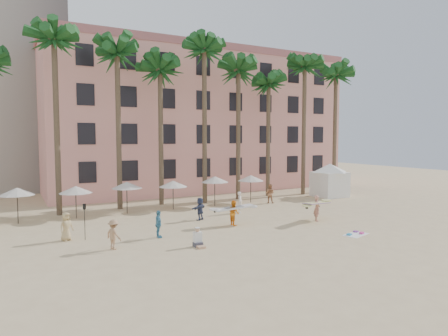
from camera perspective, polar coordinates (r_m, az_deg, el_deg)
The scene contains 11 objects.
ground at distance 24.69m, azimuth 5.67°, elevation -10.28°, with size 120.00×120.00×0.00m, color #D1B789.
pink_hotel at distance 50.15m, azimuth -4.35°, elevation 6.37°, with size 35.00×14.00×16.00m, color #F9A497.
palm_row at distance 38.06m, azimuth -6.67°, elevation 14.52°, with size 44.40×5.40×16.30m.
umbrella_row at distance 34.14m, azimuth -10.43°, elevation -2.28°, with size 22.50×2.70×2.73m.
cabana at distance 43.57m, azimuth 14.86°, elevation -1.28°, with size 4.63×4.63×3.50m.
beach_towel at distance 27.43m, azimuth 18.30°, elevation -8.93°, with size 2.01×1.48×0.14m.
carrier_yellow at distance 30.72m, azimuth 13.13°, elevation -5.41°, with size 3.23×1.90×1.96m.
carrier_white at distance 28.57m, azimuth 1.41°, elevation -6.29°, with size 3.01×0.96×1.78m.
beachgoers at distance 29.14m, azimuth -5.13°, elevation -6.27°, with size 19.95×10.15×1.82m.
paddle at distance 25.89m, azimuth -19.29°, elevation -6.62°, with size 0.18×0.04×2.23m.
seated_man at distance 23.23m, azimuth -3.72°, elevation -10.24°, with size 0.49×0.85×1.10m.
Camera 1 is at (-13.40, -19.78, 6.23)m, focal length 32.00 mm.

